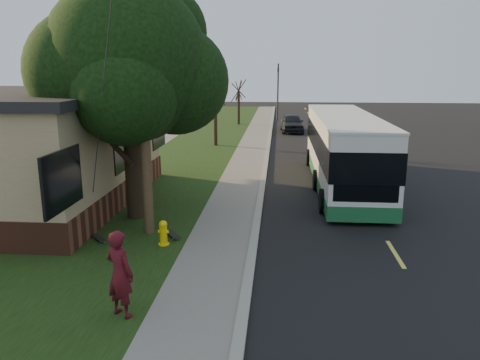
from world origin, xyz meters
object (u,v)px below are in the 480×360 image
(leafy_tree, at_px, (130,65))
(dumpster, at_px, (74,158))
(transit_bus, at_px, (343,148))
(skateboard_main, at_px, (173,234))
(fire_hydrant, at_px, (163,233))
(bare_tree_near, at_px, (215,114))
(skateboard_spare, at_px, (99,238))
(skateboarder, at_px, (120,274))
(utility_pole, at_px, (142,84))
(traffic_signal, at_px, (278,88))
(bare_tree_far, at_px, (239,103))
(distant_car, at_px, (292,123))

(leafy_tree, xyz_separation_m, dumpster, (-5.33, 6.91, -4.46))
(transit_bus, xyz_separation_m, skateboard_main, (-6.00, -7.20, -1.53))
(fire_hydrant, xyz_separation_m, bare_tree_near, (-0.90, 18.00, 1.72))
(bare_tree_near, distance_m, skateboard_spare, 17.95)
(skateboard_spare, bearing_deg, skateboarder, -63.20)
(transit_bus, height_order, skateboarder, transit_bus)
(fire_hydrant, height_order, bare_tree_near, bare_tree_near)
(utility_pole, height_order, skateboard_spare, utility_pole)
(traffic_signal, xyz_separation_m, skateboard_spare, (-5.12, -33.80, -3.04))
(skateboarder, distance_m, skateboard_main, 4.78)
(skateboarder, bearing_deg, skateboard_main, -62.25)
(bare_tree_far, bearing_deg, fire_hydrant, -89.24)
(skateboard_main, bearing_deg, fire_hydrant, -97.91)
(traffic_signal, distance_m, distant_car, 8.77)
(bare_tree_near, height_order, traffic_signal, traffic_signal)
(transit_bus, bearing_deg, bare_tree_near, 124.80)
(traffic_signal, distance_m, skateboarder, 38.16)
(skateboarder, bearing_deg, skateboard_spare, -35.45)
(bare_tree_far, relative_size, skateboard_spare, 5.86)
(fire_hydrant, relative_size, skateboarder, 0.40)
(bare_tree_far, distance_m, skateboarder, 34.00)
(utility_pole, xyz_separation_m, bare_tree_far, (0.31, 29.01, -2.63))
(skateboard_main, xyz_separation_m, skateboard_spare, (-2.12, -0.52, -0.01))
(utility_pole, relative_size, dumpster, 5.73)
(fire_hydrant, relative_size, distant_car, 0.17)
(bare_tree_near, xyz_separation_m, distant_car, (5.21, 7.66, -1.42))
(transit_bus, height_order, distant_car, transit_bus)
(fire_hydrant, distance_m, distant_car, 26.02)
(skateboard_spare, distance_m, dumpster, 10.57)
(distant_car, bearing_deg, traffic_signal, 95.11)
(utility_pole, bearing_deg, transit_bus, 45.51)
(skateboarder, height_order, dumpster, skateboarder)
(utility_pole, relative_size, skateboard_spare, 13.20)
(distant_car, bearing_deg, bare_tree_near, -127.40)
(leafy_tree, distance_m, distant_car, 24.16)
(utility_pole, distance_m, distant_car, 25.47)
(skateboard_spare, bearing_deg, transit_bus, 43.56)
(skateboard_spare, distance_m, distant_car, 26.24)
(leafy_tree, bearing_deg, bare_tree_near, 87.50)
(skateboarder, xyz_separation_m, dumpster, (-7.00, 13.54, -0.29))
(utility_pole, distance_m, dumpster, 11.28)
(leafy_tree, bearing_deg, fire_hydrant, -59.33)
(skateboard_spare, bearing_deg, fire_hydrant, -5.76)
(skateboard_main, xyz_separation_m, distant_car, (4.21, 24.94, 0.60))
(skateboard_main, bearing_deg, dumpster, 128.37)
(utility_pole, distance_m, leafy_tree, 1.94)
(leafy_tree, height_order, skateboard_spare, leafy_tree)
(utility_pole, xyz_separation_m, transit_bus, (6.81, 6.93, -2.97))
(skateboard_spare, bearing_deg, distant_car, 76.04)
(fire_hydrant, relative_size, traffic_signal, 0.13)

